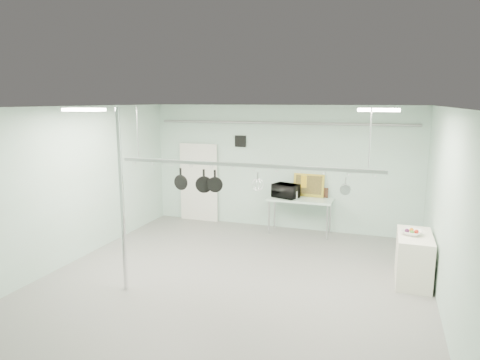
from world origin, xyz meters
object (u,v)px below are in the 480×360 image
at_px(skillet_left, 181,178).
at_px(prep_table, 300,201).
at_px(chrome_pole, 122,202).
at_px(coffee_canister, 294,195).
at_px(skillet_mid, 204,180).
at_px(pot_rack, 243,163).
at_px(side_cabinet, 414,258).
at_px(skillet_right, 215,181).
at_px(microwave, 286,191).
at_px(fruit_bowl, 412,233).

bearing_deg(skillet_left, prep_table, 70.33).
height_order(chrome_pole, coffee_canister, chrome_pole).
xyz_separation_m(prep_table, skillet_mid, (-1.15, -3.30, 1.05)).
xyz_separation_m(prep_table, pot_rack, (-0.40, -3.30, 1.40)).
bearing_deg(side_cabinet, skillet_right, -162.49).
xyz_separation_m(pot_rack, coffee_canister, (0.26, 3.24, -1.23)).
bearing_deg(coffee_canister, skillet_left, -114.58).
bearing_deg(pot_rack, skillet_right, 180.00).
bearing_deg(microwave, skillet_mid, 96.40).
xyz_separation_m(chrome_pole, coffee_canister, (2.16, 4.14, -0.60)).
height_order(side_cabinet, skillet_right, skillet_right).
distance_m(microwave, skillet_right, 3.44).
distance_m(side_cabinet, microwave, 3.70).
height_order(coffee_canister, fruit_bowl, coffee_canister).
xyz_separation_m(coffee_canister, fruit_bowl, (2.62, -2.17, -0.06)).
bearing_deg(prep_table, side_cabinet, -40.79).
xyz_separation_m(fruit_bowl, skillet_left, (-4.10, -1.06, 0.94)).
bearing_deg(pot_rack, microwave, 89.33).
bearing_deg(side_cabinet, pot_rack, -159.55).
relative_size(pot_rack, skillet_mid, 11.69).
bearing_deg(fruit_bowl, skillet_left, -165.45).
bearing_deg(microwave, prep_table, -158.62).
relative_size(side_cabinet, microwave, 1.93).
relative_size(prep_table, skillet_mid, 3.90).
relative_size(side_cabinet, fruit_bowl, 3.38).
xyz_separation_m(side_cabinet, skillet_mid, (-3.70, -1.10, 1.43)).
distance_m(fruit_bowl, skillet_right, 3.70).
xyz_separation_m(chrome_pole, side_cabinet, (4.85, 2.00, -1.15)).
xyz_separation_m(chrome_pole, skillet_right, (1.36, 0.90, 0.29)).
bearing_deg(side_cabinet, chrome_pole, -157.59).
relative_size(chrome_pole, skillet_right, 8.11).
bearing_deg(fruit_bowl, prep_table, 137.96).
height_order(chrome_pole, pot_rack, chrome_pole).
xyz_separation_m(microwave, skillet_right, (-0.58, -3.29, 0.81)).
bearing_deg(prep_table, skillet_left, -116.16).
distance_m(chrome_pole, side_cabinet, 5.37).
bearing_deg(side_cabinet, skillet_left, -165.23).
bearing_deg(chrome_pole, coffee_canister, 62.43).
distance_m(chrome_pole, fruit_bowl, 5.21).
distance_m(side_cabinet, coffee_canister, 3.48).
relative_size(chrome_pole, prep_table, 2.00).
bearing_deg(chrome_pole, pot_rack, 25.35).
relative_size(coffee_canister, fruit_bowl, 0.56).
relative_size(side_cabinet, coffee_canister, 6.03).
distance_m(prep_table, skillet_mid, 3.65).
bearing_deg(coffee_canister, fruit_bowl, -39.63).
distance_m(fruit_bowl, skillet_left, 4.34).
distance_m(skillet_left, skillet_right, 0.68).
relative_size(side_cabinet, skillet_mid, 2.92).
bearing_deg(chrome_pole, microwave, 65.18).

